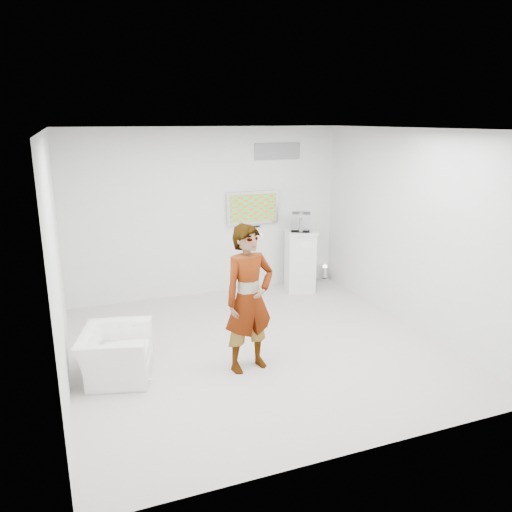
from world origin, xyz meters
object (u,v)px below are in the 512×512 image
object	(u,v)px
pedestal	(300,261)
floor_uplight	(325,273)
tv	(253,208)
armchair	(116,354)
person	(249,299)

from	to	relation	value
pedestal	floor_uplight	distance (m)	0.88
tv	pedestal	size ratio (longest dim) A/B	0.88
pedestal	floor_uplight	world-z (taller)	pedestal
armchair	floor_uplight	xyz separation A→B (m)	(4.27, 2.48, -0.15)
person	armchair	bearing A→B (deg)	155.19
armchair	tv	bearing A→B (deg)	-32.09
armchair	floor_uplight	world-z (taller)	armchair
person	floor_uplight	xyz separation A→B (m)	(2.65, 2.86, -0.79)
tv	person	xyz separation A→B (m)	(-1.16, -2.96, -0.60)
tv	floor_uplight	xyz separation A→B (m)	(1.49, -0.11, -1.39)
person	armchair	world-z (taller)	person
armchair	person	bearing A→B (deg)	-88.04
tv	person	bearing A→B (deg)	-111.32
tv	pedestal	world-z (taller)	tv
armchair	pedestal	xyz separation A→B (m)	(3.56, 2.16, 0.26)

